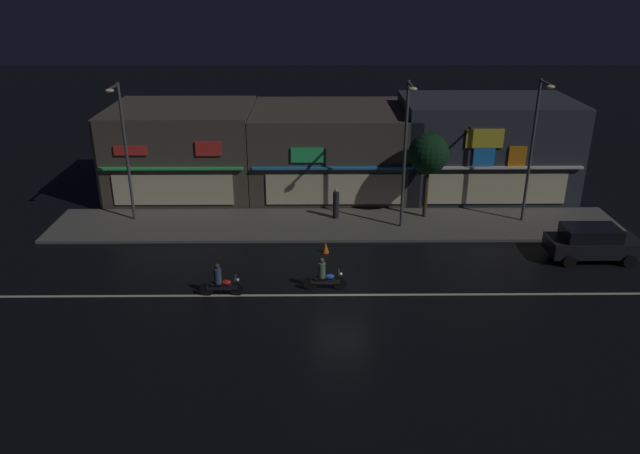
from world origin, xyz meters
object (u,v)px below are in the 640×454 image
object	(u,v)px
streetlamp_east	(534,142)
motorcycle_lead	(220,282)
pedestrian_on_sidewalk	(336,204)
traffic_cone	(325,247)
streetlamp_west	(124,143)
parked_car_near_kerb	(592,242)
motorcycle_following	(324,276)
streetlamp_mid	(406,145)

from	to	relation	value
streetlamp_east	motorcycle_lead	distance (m)	17.97
pedestrian_on_sidewalk	motorcycle_lead	xyz separation A→B (m)	(-5.24, -8.62, -0.31)
traffic_cone	streetlamp_east	bearing A→B (deg)	18.32
streetlamp_west	motorcycle_lead	bearing A→B (deg)	-54.17
streetlamp_east	parked_car_near_kerb	world-z (taller)	streetlamp_east
parked_car_near_kerb	traffic_cone	size ratio (longest dim) A/B	7.82
motorcycle_following	streetlamp_mid	bearing A→B (deg)	58.74
pedestrian_on_sidewalk	motorcycle_lead	world-z (taller)	pedestrian_on_sidewalk
streetlamp_west	pedestrian_on_sidewalk	size ratio (longest dim) A/B	4.35
streetlamp_west	parked_car_near_kerb	size ratio (longest dim) A/B	1.76
streetlamp_west	traffic_cone	size ratio (longest dim) A/B	13.72
streetlamp_mid	streetlamp_east	bearing A→B (deg)	6.68
streetlamp_east	motorcycle_following	world-z (taller)	streetlamp_east
pedestrian_on_sidewalk	parked_car_near_kerb	xyz separation A→B (m)	(12.19, -5.12, -0.08)
parked_car_near_kerb	streetlamp_east	bearing A→B (deg)	-67.60
pedestrian_on_sidewalk	motorcycle_following	size ratio (longest dim) A/B	0.91
motorcycle_lead	streetlamp_mid	bearing A→B (deg)	39.19
streetlamp_mid	streetlamp_east	world-z (taller)	streetlamp_mid
streetlamp_west	streetlamp_mid	bearing A→B (deg)	-4.54
streetlamp_east	streetlamp_mid	bearing A→B (deg)	-173.32
streetlamp_west	motorcycle_following	distance (m)	13.65
streetlamp_east	pedestrian_on_sidewalk	size ratio (longest dim) A/B	4.48
motorcycle_following	pedestrian_on_sidewalk	bearing A→B (deg)	85.86
streetlamp_mid	pedestrian_on_sidewalk	xyz separation A→B (m)	(-3.49, 1.45, -3.75)
motorcycle_following	traffic_cone	size ratio (longest dim) A/B	3.45
pedestrian_on_sidewalk	parked_car_near_kerb	size ratio (longest dim) A/B	0.40
traffic_cone	motorcycle_following	bearing A→B (deg)	-92.05
pedestrian_on_sidewalk	motorcycle_following	xyz separation A→B (m)	(-0.80, -8.11, -0.31)
pedestrian_on_sidewalk	traffic_cone	xyz separation A→B (m)	(-0.66, -4.29, -0.67)
pedestrian_on_sidewalk	motorcycle_following	bearing A→B (deg)	-167.11
streetlamp_mid	parked_car_near_kerb	distance (m)	10.19
streetlamp_mid	streetlamp_west	bearing A→B (deg)	175.46
streetlamp_east	streetlamp_west	bearing A→B (deg)	179.03
motorcycle_following	streetlamp_west	bearing A→B (deg)	144.66
streetlamp_west	streetlamp_east	size ratio (longest dim) A/B	0.97
parked_car_near_kerb	motorcycle_lead	size ratio (longest dim) A/B	2.26
streetlamp_east	motorcycle_lead	world-z (taller)	streetlamp_east
streetlamp_west	streetlamp_east	bearing A→B (deg)	-0.97
streetlamp_west	motorcycle_following	bearing A→B (deg)	-36.82
streetlamp_east	traffic_cone	bearing A→B (deg)	-161.68
streetlamp_mid	motorcycle_following	bearing A→B (deg)	-122.74
streetlamp_west	streetlamp_mid	distance (m)	14.80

